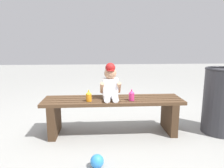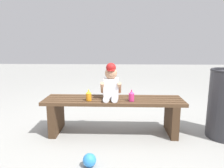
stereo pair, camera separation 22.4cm
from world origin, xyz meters
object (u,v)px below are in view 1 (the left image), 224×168
object	(u,v)px
sippy_cup_right	(132,95)
trash_bin	(222,101)
park_bench	(113,110)
sippy_cup_left	(89,96)
child_figure	(110,83)
toy_ball	(97,161)

from	to	relation	value
sippy_cup_right	trash_bin	world-z (taller)	trash_bin
park_bench	sippy_cup_left	distance (m)	0.34
park_bench	sippy_cup_right	distance (m)	0.29
child_figure	sippy_cup_left	size ratio (longest dim) A/B	3.26
sippy_cup_left	trash_bin	bearing A→B (deg)	0.78
child_figure	trash_bin	size ratio (longest dim) A/B	0.53
sippy_cup_left	sippy_cup_right	size ratio (longest dim) A/B	1.00
child_figure	park_bench	bearing A→B (deg)	-10.98
park_bench	child_figure	world-z (taller)	child_figure
child_figure	sippy_cup_right	size ratio (longest dim) A/B	3.26
park_bench	trash_bin	distance (m)	1.25
toy_ball	park_bench	bearing A→B (deg)	75.16
sippy_cup_right	trash_bin	bearing A→B (deg)	1.13
park_bench	trash_bin	bearing A→B (deg)	-3.00
sippy_cup_left	toy_ball	size ratio (longest dim) A/B	1.09
toy_ball	trash_bin	xyz separation A→B (m)	(1.43, 0.62, 0.32)
child_figure	sippy_cup_right	bearing A→B (deg)	-22.04
sippy_cup_left	trash_bin	world-z (taller)	trash_bin
child_figure	toy_ball	distance (m)	0.88
child_figure	toy_ball	world-z (taller)	child_figure
child_figure	sippy_cup_left	bearing A→B (deg)	-159.18
child_figure	trash_bin	world-z (taller)	child_figure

